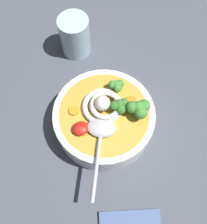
{
  "coord_description": "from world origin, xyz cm",
  "views": [
    {
      "loc": [
        -3.92,
        -22.33,
        64.81
      ],
      "look_at": [
        3.92,
        0.33,
        11.07
      ],
      "focal_mm": 44.01,
      "sensor_mm": 36.0,
      "label": 1
    }
  ],
  "objects_px": {
    "soup_spoon": "(101,134)",
    "drinking_glass": "(75,36)",
    "noodle_pile": "(103,105)",
    "soup_bowl": "(104,118)"
  },
  "relations": [
    {
      "from": "soup_bowl",
      "to": "noodle_pile",
      "type": "distance_m",
      "value": 0.05
    },
    {
      "from": "noodle_pile",
      "to": "soup_spoon",
      "type": "distance_m",
      "value": 0.06
    },
    {
      "from": "noodle_pile",
      "to": "soup_spoon",
      "type": "bearing_deg",
      "value": -113.81
    },
    {
      "from": "noodle_pile",
      "to": "drinking_glass",
      "type": "height_order",
      "value": "same"
    },
    {
      "from": "soup_spoon",
      "to": "drinking_glass",
      "type": "height_order",
      "value": "drinking_glass"
    },
    {
      "from": "soup_spoon",
      "to": "soup_bowl",
      "type": "bearing_deg",
      "value": -180.0
    },
    {
      "from": "soup_spoon",
      "to": "drinking_glass",
      "type": "xyz_separation_m",
      "value": [
        0.03,
        0.28,
        -0.02
      ]
    },
    {
      "from": "noodle_pile",
      "to": "drinking_glass",
      "type": "xyz_separation_m",
      "value": [
        -0.0,
        0.22,
        -0.03
      ]
    },
    {
      "from": "soup_bowl",
      "to": "drinking_glass",
      "type": "distance_m",
      "value": 0.23
    },
    {
      "from": "soup_bowl",
      "to": "noodle_pile",
      "type": "height_order",
      "value": "noodle_pile"
    }
  ]
}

